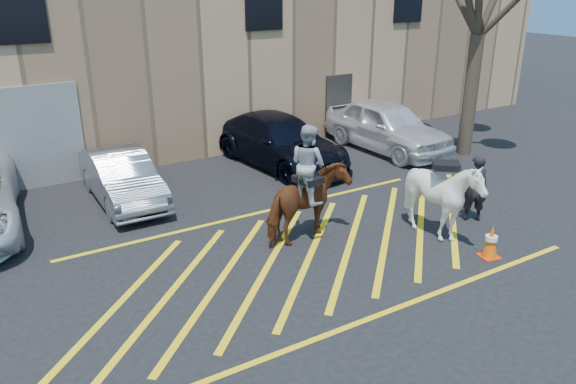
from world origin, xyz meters
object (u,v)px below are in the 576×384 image
car_white_suv (387,126)px  car_silver_sedan (122,178)px  traffic_cone (491,241)px  saddled_white (443,197)px  mounted_bay (308,195)px  car_blue_suv (280,141)px  handler (475,188)px

car_white_suv → car_silver_sedan: bearing=177.5°
traffic_cone → saddled_white: bearing=98.5°
mounted_bay → saddled_white: mounted_bay is taller
car_white_suv → traffic_cone: car_white_suv is taller
car_silver_sedan → car_blue_suv: (4.99, 0.49, 0.10)m
car_blue_suv → car_white_suv: car_white_suv is taller
car_white_suv → handler: car_white_suv is taller
car_white_suv → handler: bearing=-112.5°
handler → traffic_cone: bearing=86.1°
handler → saddled_white: (-1.36, -0.29, 0.14)m
mounted_bay → handler: bearing=-16.4°
car_white_suv → mounted_bay: size_ratio=1.84×
car_silver_sedan → handler: (6.77, -5.52, 0.17)m
car_silver_sedan → mounted_bay: size_ratio=1.50×
car_silver_sedan → mounted_bay: 5.20m
mounted_bay → saddled_white: size_ratio=1.14×
car_white_suv → saddled_white: (-3.38, -5.76, 0.13)m
car_white_suv → traffic_cone: 7.72m
handler → mounted_bay: (-3.95, 1.16, 0.25)m
car_silver_sedan → handler: handler is taller
car_blue_suv → traffic_cone: bearing=-91.2°
traffic_cone → car_blue_suv: bearing=94.6°
mounted_bay → traffic_cone: 3.93m
handler → mounted_bay: 4.13m
car_silver_sedan → car_blue_suv: 5.01m
car_blue_suv → car_white_suv: (3.81, -0.53, 0.07)m
handler → car_white_suv: bearing=-76.6°
car_blue_suv → saddled_white: bearing=-92.0°
car_white_suv → mounted_bay: 7.37m
handler → saddled_white: bearing=45.5°
car_white_suv → mounted_bay: bearing=-146.4°
handler → traffic_cone: (-1.18, -1.53, -0.45)m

